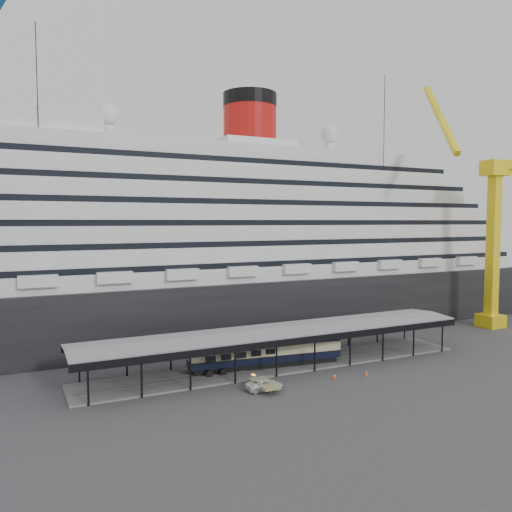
# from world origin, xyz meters

# --- Properties ---
(ground) EXTENTS (200.00, 200.00, 0.00)m
(ground) POSITION_xyz_m (0.00, 0.00, 0.00)
(ground) COLOR #39393C
(ground) RESTS_ON ground
(cruise_ship) EXTENTS (130.00, 30.00, 43.90)m
(cruise_ship) POSITION_xyz_m (0.05, 32.00, 18.35)
(cruise_ship) COLOR black
(cruise_ship) RESTS_ON ground
(platform_canopy) EXTENTS (56.00, 9.18, 5.30)m
(platform_canopy) POSITION_xyz_m (0.00, 5.00, 2.36)
(platform_canopy) COLOR slate
(platform_canopy) RESTS_ON ground
(crane_yellow) EXTENTS (23.83, 18.78, 47.60)m
(crane_yellow) POSITION_xyz_m (47.06, 10.54, 19.96)
(crane_yellow) COLOR yellow
(crane_yellow) RESTS_ON ground
(port_truck) EXTENTS (4.53, 2.10, 1.26)m
(port_truck) POSITION_xyz_m (-6.53, -2.85, 0.63)
(port_truck) COLOR silver
(port_truck) RESTS_ON ground
(pullman_carriage) EXTENTS (21.51, 5.35, 20.94)m
(pullman_carriage) POSITION_xyz_m (-2.35, 5.00, 2.55)
(pullman_carriage) COLOR black
(pullman_carriage) RESTS_ON ground
(traffic_cone_left) EXTENTS (0.53, 0.53, 0.85)m
(traffic_cone_left) POSITION_xyz_m (-6.26, -3.65, 0.42)
(traffic_cone_left) COLOR #FC440E
(traffic_cone_left) RESTS_ON ground
(traffic_cone_mid) EXTENTS (0.52, 0.52, 0.82)m
(traffic_cone_mid) POSITION_xyz_m (3.19, -3.23, 0.41)
(traffic_cone_mid) COLOR red
(traffic_cone_mid) RESTS_ON ground
(traffic_cone_right) EXTENTS (0.47, 0.47, 0.69)m
(traffic_cone_right) POSITION_xyz_m (7.89, -3.65, 0.34)
(traffic_cone_right) COLOR orange
(traffic_cone_right) RESTS_ON ground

